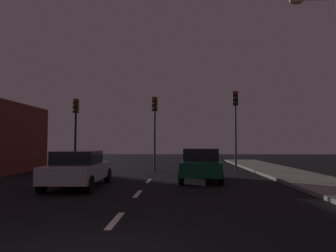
# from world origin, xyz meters

# --- Properties ---
(ground_plane) EXTENTS (80.00, 80.00, 0.00)m
(ground_plane) POSITION_xyz_m (0.00, 7.00, 0.00)
(ground_plane) COLOR black
(lane_stripe_second) EXTENTS (0.16, 1.60, 0.01)m
(lane_stripe_second) POSITION_xyz_m (0.00, 2.60, 0.00)
(lane_stripe_second) COLOR silver
(lane_stripe_second) RESTS_ON ground_plane
(lane_stripe_third) EXTENTS (0.16, 1.60, 0.01)m
(lane_stripe_third) POSITION_xyz_m (0.00, 6.40, 0.00)
(lane_stripe_third) COLOR silver
(lane_stripe_third) RESTS_ON ground_plane
(lane_stripe_fourth) EXTENTS (0.16, 1.60, 0.01)m
(lane_stripe_fourth) POSITION_xyz_m (0.00, 10.20, 0.00)
(lane_stripe_fourth) COLOR silver
(lane_stripe_fourth) RESTS_ON ground_plane
(traffic_signal_left) EXTENTS (0.32, 0.38, 4.65)m
(traffic_signal_left) POSITION_xyz_m (-5.25, 15.12, 3.27)
(traffic_signal_left) COLOR black
(traffic_signal_left) RESTS_ON ground_plane
(traffic_signal_center) EXTENTS (0.32, 0.38, 4.74)m
(traffic_signal_center) POSITION_xyz_m (-0.12, 15.13, 3.33)
(traffic_signal_center) COLOR #4C4C51
(traffic_signal_center) RESTS_ON ground_plane
(traffic_signal_right) EXTENTS (0.32, 0.38, 5.08)m
(traffic_signal_right) POSITION_xyz_m (5.00, 15.13, 3.55)
(traffic_signal_right) COLOR #4C4C51
(traffic_signal_right) RESTS_ON ground_plane
(car_stopped_ahead) EXTENTS (2.19, 4.32, 1.54)m
(car_stopped_ahead) POSITION_xyz_m (2.51, 10.37, 0.77)
(car_stopped_ahead) COLOR #0F4C2D
(car_stopped_ahead) RESTS_ON ground_plane
(car_adjacent_lane) EXTENTS (2.03, 4.31, 1.47)m
(car_adjacent_lane) POSITION_xyz_m (-2.62, 7.89, 0.75)
(car_adjacent_lane) COLOR silver
(car_adjacent_lane) RESTS_ON ground_plane
(street_lamp_right) EXTENTS (2.01, 0.36, 7.66)m
(street_lamp_right) POSITION_xyz_m (7.50, 7.69, 4.59)
(street_lamp_right) COLOR #2D2D30
(street_lamp_right) RESTS_ON ground_plane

